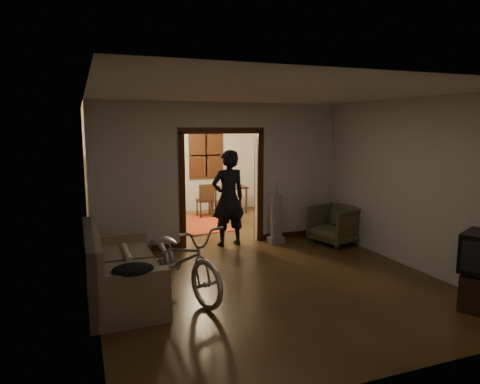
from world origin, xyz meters
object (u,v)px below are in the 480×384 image
armchair (335,224)px  person (228,198)px  sofa (122,263)px  bicycle (180,259)px  locker (141,183)px  desk (229,200)px

armchair → person: (-2.06, 0.63, 0.56)m
sofa → armchair: (4.30, 1.32, -0.09)m
sofa → bicycle: bicycle is taller
locker → armchair: bearing=-34.8°
bicycle → person: 2.63m
person → armchair: bearing=157.1°
locker → desk: bearing=11.4°
bicycle → desk: bearing=45.1°
bicycle → locker: (0.20, 5.25, 0.40)m
locker → bicycle: bearing=-78.7°
armchair → locker: (-3.32, 3.73, 0.53)m
person → sofa: bearing=35.0°
bicycle → desk: size_ratio=2.04×
bicycle → armchair: 3.83m
sofa → locker: 5.17m
armchair → desk: bearing=-180.0°
sofa → bicycle: bearing=-14.4°
armchair → desk: 3.78m
sofa → locker: size_ratio=1.14×
sofa → desk: (3.29, 4.97, -0.12)m
bicycle → armchair: bearing=4.3°
desk → sofa: bearing=-142.7°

